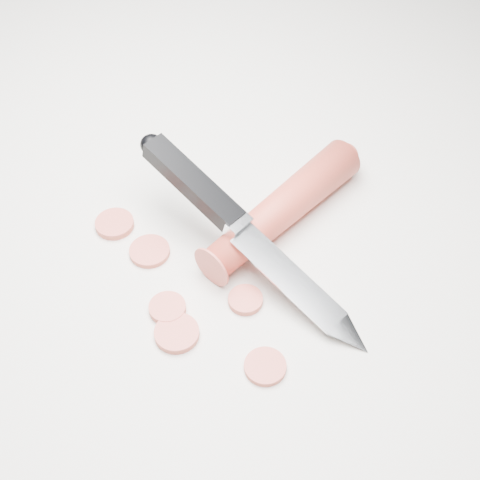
% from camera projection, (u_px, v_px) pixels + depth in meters
% --- Properties ---
extents(ground, '(2.40, 2.40, 0.00)m').
position_uv_depth(ground, '(205.00, 238.00, 0.62)').
color(ground, silver).
rests_on(ground, ground).
extents(carrot, '(0.09, 0.19, 0.03)m').
position_uv_depth(carrot, '(282.00, 208.00, 0.62)').
color(carrot, red).
rests_on(carrot, ground).
extents(carrot_slice_0, '(0.04, 0.04, 0.01)m').
position_uv_depth(carrot_slice_0, '(150.00, 251.00, 0.61)').
color(carrot_slice_0, '#D14D40').
rests_on(carrot_slice_0, ground).
extents(carrot_slice_1, '(0.04, 0.04, 0.01)m').
position_uv_depth(carrot_slice_1, '(115.00, 224.00, 0.63)').
color(carrot_slice_1, '#D14D40').
rests_on(carrot_slice_1, ground).
extents(carrot_slice_2, '(0.04, 0.04, 0.01)m').
position_uv_depth(carrot_slice_2, '(177.00, 333.00, 0.55)').
color(carrot_slice_2, '#D14D40').
rests_on(carrot_slice_2, ground).
extents(carrot_slice_3, '(0.03, 0.03, 0.01)m').
position_uv_depth(carrot_slice_3, '(245.00, 300.00, 0.57)').
color(carrot_slice_3, '#D14D40').
rests_on(carrot_slice_3, ground).
extents(carrot_slice_4, '(0.03, 0.03, 0.01)m').
position_uv_depth(carrot_slice_4, '(167.00, 308.00, 0.57)').
color(carrot_slice_4, '#D14D40').
rests_on(carrot_slice_4, ground).
extents(carrot_slice_5, '(0.03, 0.03, 0.01)m').
position_uv_depth(carrot_slice_5, '(265.00, 366.00, 0.53)').
color(carrot_slice_5, '#D14D40').
rests_on(carrot_slice_5, ground).
extents(kitchen_knife, '(0.26, 0.11, 0.08)m').
position_uv_depth(kitchen_knife, '(251.00, 235.00, 0.57)').
color(kitchen_knife, silver).
rests_on(kitchen_knife, ground).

